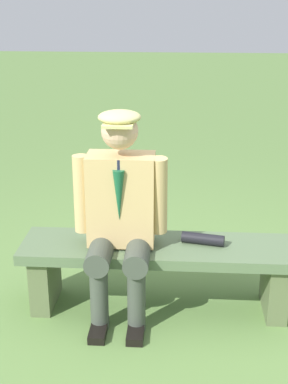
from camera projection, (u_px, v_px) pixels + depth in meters
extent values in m
plane|color=#5C8040|center=(158.00, 306.00, 3.58)|extent=(30.00, 30.00, 0.00)
cube|color=#566D4A|center=(159.00, 249.00, 3.43)|extent=(1.73, 0.43, 0.07)
cube|color=#5B6942|center=(275.00, 284.00, 3.47)|extent=(0.13, 0.37, 0.38)
cube|color=#5B6942|center=(45.00, 277.00, 3.56)|extent=(0.13, 0.37, 0.38)
cube|color=tan|center=(121.00, 199.00, 3.33)|extent=(0.41, 0.22, 0.57)
cylinder|color=#1E2338|center=(121.00, 159.00, 3.24)|extent=(0.22, 0.22, 0.06)
cone|color=#195938|center=(119.00, 196.00, 3.20)|extent=(0.07, 0.07, 0.31)
sphere|color=#DBAD8C|center=(120.00, 131.00, 3.16)|extent=(0.22, 0.22, 0.22)
ellipsoid|color=#C3BD75|center=(119.00, 117.00, 3.13)|extent=(0.25, 0.25, 0.08)
cube|color=#C3BD75|center=(118.00, 126.00, 3.05)|extent=(0.17, 0.10, 0.02)
cylinder|color=#40473D|center=(138.00, 252.00, 3.30)|extent=(0.15, 0.43, 0.15)
cylinder|color=#40473D|center=(136.00, 296.00, 3.26)|extent=(0.11, 0.11, 0.46)
cube|color=black|center=(136.00, 331.00, 3.27)|extent=(0.10, 0.24, 0.05)
cylinder|color=tan|center=(159.00, 196.00, 3.26)|extent=(0.11, 0.14, 0.49)
cylinder|color=#40473D|center=(101.00, 250.00, 3.31)|extent=(0.15, 0.43, 0.15)
cylinder|color=#40473D|center=(99.00, 295.00, 3.27)|extent=(0.11, 0.11, 0.46)
cube|color=black|center=(99.00, 330.00, 3.29)|extent=(0.10, 0.24, 0.05)
cylinder|color=tan|center=(82.00, 194.00, 3.29)|extent=(0.11, 0.12, 0.48)
cylinder|color=black|center=(203.00, 239.00, 3.42)|extent=(0.27, 0.12, 0.07)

